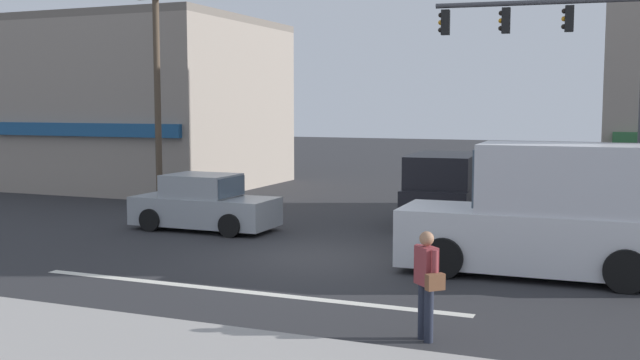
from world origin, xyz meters
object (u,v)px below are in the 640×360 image
(traffic_light_mast, at_px, (584,72))
(pedestrian_foreground_with_bag, at_px, (427,279))
(utility_pole_near_left, at_px, (157,94))
(sedan_crossing_center, at_px, (204,205))
(van_parked_curbside, at_px, (444,191))
(box_truck_waiting_far, at_px, (547,216))

(traffic_light_mast, height_order, pedestrian_foreground_with_bag, traffic_light_mast)
(utility_pole_near_left, relative_size, sedan_crossing_center, 1.83)
(van_parked_curbside, bearing_deg, traffic_light_mast, -36.48)
(utility_pole_near_left, relative_size, pedestrian_foreground_with_bag, 4.49)
(sedan_crossing_center, xyz_separation_m, pedestrian_foreground_with_bag, (8.36, -7.50, 0.24))
(sedan_crossing_center, bearing_deg, pedestrian_foreground_with_bag, -41.88)
(utility_pole_near_left, height_order, box_truck_waiting_far, utility_pole_near_left)
(box_truck_waiting_far, bearing_deg, utility_pole_near_left, 157.70)
(sedan_crossing_center, relative_size, pedestrian_foreground_with_bag, 2.46)
(traffic_light_mast, xyz_separation_m, sedan_crossing_center, (-10.07, -0.46, -3.59))
(utility_pole_near_left, distance_m, pedestrian_foreground_with_bag, 16.31)
(traffic_light_mast, distance_m, sedan_crossing_center, 10.70)
(sedan_crossing_center, xyz_separation_m, box_truck_waiting_far, (9.57, -2.29, 0.54))
(van_parked_curbside, relative_size, pedestrian_foreground_with_bag, 2.83)
(box_truck_waiting_far, bearing_deg, pedestrian_foreground_with_bag, -103.09)
(traffic_light_mast, distance_m, pedestrian_foreground_with_bag, 8.80)
(utility_pole_near_left, relative_size, box_truck_waiting_far, 1.33)
(van_parked_curbside, distance_m, pedestrian_foreground_with_bag, 11.10)
(traffic_light_mast, relative_size, pedestrian_foreground_with_bag, 3.71)
(sedan_crossing_center, bearing_deg, van_parked_curbside, 28.89)
(utility_pole_near_left, xyz_separation_m, sedan_crossing_center, (3.66, -3.14, -3.19))
(van_parked_curbside, xyz_separation_m, sedan_crossing_center, (-6.12, -3.38, -0.29))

